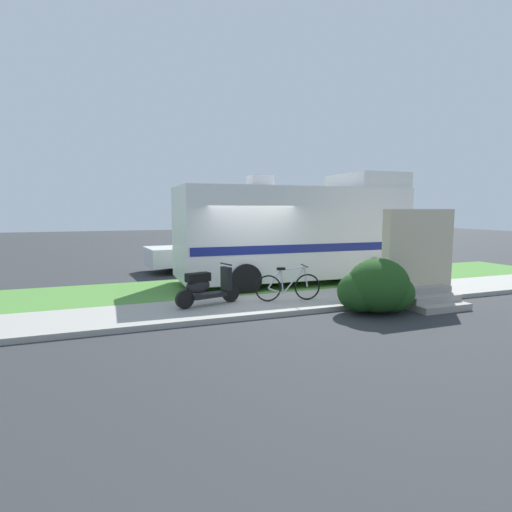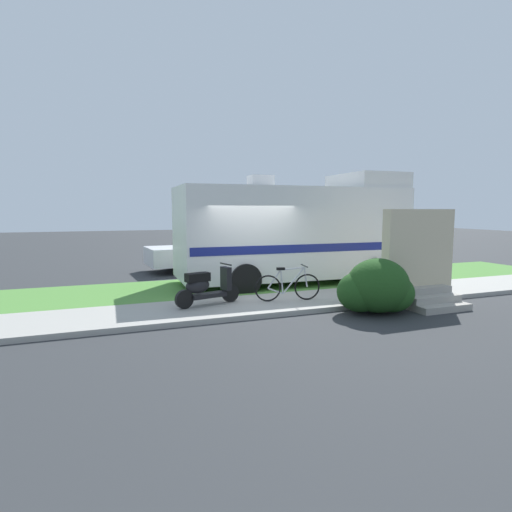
# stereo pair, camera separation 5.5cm
# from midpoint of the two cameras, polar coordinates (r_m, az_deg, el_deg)

# --- Properties ---
(ground_plane) EXTENTS (80.00, 80.00, 0.00)m
(ground_plane) POSITION_cam_midpoint_polar(r_m,az_deg,el_deg) (11.45, 0.15, -5.66)
(ground_plane) COLOR #2D3033
(sidewalk) EXTENTS (24.00, 2.00, 0.12)m
(sidewalk) POSITION_cam_midpoint_polar(r_m,az_deg,el_deg) (10.36, 2.56, -6.61)
(sidewalk) COLOR #9E9B93
(sidewalk) RESTS_ON ground
(grass_strip) EXTENTS (24.00, 3.40, 0.08)m
(grass_strip) POSITION_cam_midpoint_polar(r_m,az_deg,el_deg) (12.83, -2.27, -4.18)
(grass_strip) COLOR #4C8438
(grass_strip) RESTS_ON ground
(motorhome_rv) EXTENTS (7.31, 2.89, 3.57)m
(motorhome_rv) POSITION_cam_midpoint_polar(r_m,az_deg,el_deg) (13.38, 5.55, 3.40)
(motorhome_rv) COLOR silver
(motorhome_rv) RESTS_ON ground
(scooter) EXTENTS (1.65, 0.66, 0.97)m
(scooter) POSITION_cam_midpoint_polar(r_m,az_deg,el_deg) (9.92, -6.77, -4.18)
(scooter) COLOR black
(scooter) RESTS_ON ground
(bicycle) EXTENTS (1.65, 0.52, 0.89)m
(bicycle) POSITION_cam_midpoint_polar(r_m,az_deg,el_deg) (10.42, 4.51, -4.11)
(bicycle) COLOR black
(bicycle) RESTS_ON ground
(pickup_truck_near) EXTENTS (5.81, 2.39, 1.83)m
(pickup_truck_near) POSITION_cam_midpoint_polar(r_m,az_deg,el_deg) (17.02, -2.76, 1.59)
(pickup_truck_near) COLOR silver
(pickup_truck_near) RESTS_ON ground
(porch_steps) EXTENTS (2.00, 1.26, 2.40)m
(porch_steps) POSITION_cam_midpoint_polar(r_m,az_deg,el_deg) (11.23, 21.78, -1.34)
(porch_steps) COLOR #9E998E
(porch_steps) RESTS_ON ground
(bush_by_porch) EXTENTS (1.76, 1.32, 1.25)m
(bush_by_porch) POSITION_cam_midpoint_polar(r_m,az_deg,el_deg) (9.95, 16.34, -4.28)
(bush_by_porch) COLOR #1E4719
(bush_by_porch) RESTS_ON ground
(bottle_green) EXTENTS (0.06, 0.06, 0.24)m
(bottle_green) POSITION_cam_midpoint_polar(r_m,az_deg,el_deg) (11.34, 14.01, -4.82)
(bottle_green) COLOR navy
(bottle_green) RESTS_ON ground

